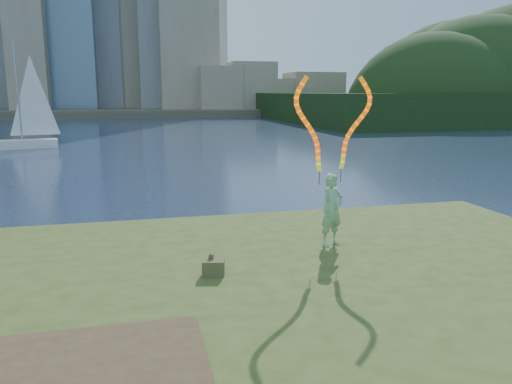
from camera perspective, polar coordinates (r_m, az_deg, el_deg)
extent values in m
plane|color=#1A2742|center=(9.75, -4.43, -13.77)|extent=(320.00, 320.00, 0.00)
cube|color=#39491A|center=(7.52, -1.11, -20.64)|extent=(20.00, 18.00, 0.30)
cube|color=#39491A|center=(7.64, -1.63, -17.89)|extent=(17.00, 15.00, 0.30)
cube|color=#39491A|center=(7.70, -1.97, -15.56)|extent=(14.00, 12.00, 0.30)
cube|color=#474234|center=(103.79, -13.19, 9.08)|extent=(320.00, 40.00, 1.20)
cube|color=black|center=(88.92, 25.89, 8.83)|extent=(70.00, 42.00, 4.00)
imported|color=#20762A|center=(11.06, 8.67, -2.04)|extent=(0.68, 0.57, 1.60)
cylinder|color=black|center=(10.79, 7.24, 1.61)|extent=(0.02, 0.02, 0.30)
cylinder|color=black|center=(11.22, 9.67, 1.92)|extent=(0.02, 0.02, 0.30)
cube|color=#434927|center=(9.36, -4.89, -8.62)|extent=(0.46, 0.36, 0.29)
cylinder|color=#434927|center=(9.47, -5.09, -7.13)|extent=(0.16, 0.29, 0.10)
cube|color=white|center=(41.42, -25.11, 4.94)|extent=(5.08, 2.43, 0.68)
cylinder|color=gray|center=(41.24, -25.56, 10.19)|extent=(0.14, 0.14, 7.41)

